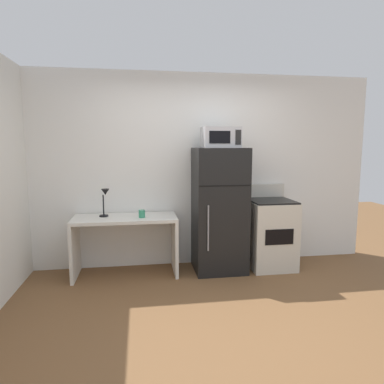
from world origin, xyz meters
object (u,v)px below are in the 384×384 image
desk_lamp (105,198)px  microwave (221,138)px  coffee_mug (142,214)px  oven_range (270,233)px  refrigerator (219,210)px  desk (126,234)px

desk_lamp → microwave: size_ratio=0.77×
desk_lamp → coffee_mug: bearing=-14.8°
desk_lamp → oven_range: 2.23m
refrigerator → microwave: microwave is taller
coffee_mug → desk: bearing=160.3°
microwave → oven_range: 1.46m
desk → microwave: (1.21, -0.04, 1.21)m
desk → coffee_mug: 0.35m
refrigerator → oven_range: size_ratio=1.46×
desk → oven_range: bearing=-0.5°
desk → refrigerator: refrigerator is taller
desk → oven_range: oven_range is taller
coffee_mug → oven_range: 1.74m
microwave → coffee_mug: bearing=-177.9°
oven_range → microwave: bearing=-178.2°
refrigerator → microwave: bearing=-89.7°
desk → refrigerator: (1.21, -0.02, 0.27)m
coffee_mug → microwave: microwave is taller
coffee_mug → oven_range: oven_range is taller
desk → refrigerator: bearing=-0.8°
desk_lamp → refrigerator: refrigerator is taller
desk → refrigerator: size_ratio=0.80×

